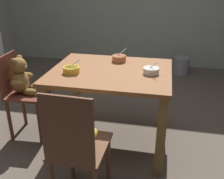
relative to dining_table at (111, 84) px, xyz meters
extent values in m
cube|color=brown|center=(0.00, 0.00, -0.64)|extent=(5.20, 5.20, 0.04)
cube|color=#915A35|center=(0.00, 0.00, 0.12)|extent=(1.07, 0.88, 0.03)
cube|color=olive|center=(-0.48, -0.39, -0.26)|extent=(0.07, 0.07, 0.73)
cube|color=olive|center=(0.48, -0.39, -0.26)|extent=(0.07, 0.07, 0.73)
cube|color=olive|center=(-0.48, 0.39, -0.26)|extent=(0.07, 0.07, 0.73)
cube|color=brown|center=(0.48, 0.39, -0.26)|extent=(0.07, 0.07, 0.73)
cube|color=brown|center=(-0.06, -0.74, -0.16)|extent=(0.38, 0.42, 0.02)
cube|color=brown|center=(-0.06, -0.94, 0.08)|extent=(0.33, 0.03, 0.46)
cylinder|color=brown|center=(0.10, -0.58, -0.40)|extent=(0.04, 0.04, 0.45)
cylinder|color=brown|center=(-0.20, -0.57, -0.40)|extent=(0.04, 0.04, 0.45)
ellipsoid|color=gold|center=(-0.06, -0.82, -0.04)|extent=(0.19, 0.17, 0.21)
ellipsoid|color=beige|center=(-0.06, -0.76, -0.05)|extent=(0.10, 0.06, 0.13)
sphere|color=gold|center=(-0.06, -0.81, 0.12)|extent=(0.15, 0.15, 0.15)
ellipsoid|color=beige|center=(-0.06, -0.75, 0.11)|extent=(0.06, 0.05, 0.04)
sphere|color=gold|center=(-0.01, -0.82, 0.18)|extent=(0.06, 0.06, 0.06)
sphere|color=gold|center=(-0.11, -0.81, 0.18)|extent=(0.06, 0.06, 0.06)
ellipsoid|color=gold|center=(0.05, -0.80, -0.02)|extent=(0.06, 0.12, 0.06)
ellipsoid|color=gold|center=(-0.16, -0.79, -0.02)|extent=(0.06, 0.12, 0.06)
ellipsoid|color=gold|center=(0.00, -0.71, -0.12)|extent=(0.07, 0.14, 0.07)
ellipsoid|color=gold|center=(-0.11, -0.70, -0.12)|extent=(0.07, 0.14, 0.07)
cube|color=brown|center=(-0.84, -0.02, -0.16)|extent=(0.39, 0.39, 0.02)
cube|color=brown|center=(-1.02, -0.03, 0.04)|extent=(0.04, 0.34, 0.38)
cylinder|color=brown|center=(-0.68, -0.17, -0.40)|extent=(0.04, 0.04, 0.45)
cylinder|color=brown|center=(-0.69, 0.14, -0.40)|extent=(0.04, 0.04, 0.45)
cylinder|color=brown|center=(-0.98, -0.19, -0.40)|extent=(0.04, 0.04, 0.45)
cylinder|color=brown|center=(-1.00, 0.12, -0.40)|extent=(0.04, 0.04, 0.45)
ellipsoid|color=olive|center=(-0.90, -0.03, -0.04)|extent=(0.18, 0.21, 0.23)
ellipsoid|color=#C9B88C|center=(-0.85, -0.02, -0.05)|extent=(0.07, 0.11, 0.14)
sphere|color=olive|center=(-0.89, -0.03, 0.13)|extent=(0.15, 0.15, 0.15)
ellipsoid|color=#C9B88C|center=(-0.84, -0.02, 0.12)|extent=(0.06, 0.06, 0.05)
sphere|color=olive|center=(-0.90, -0.08, 0.19)|extent=(0.06, 0.06, 0.06)
sphere|color=olive|center=(-0.91, 0.03, 0.19)|extent=(0.06, 0.06, 0.06)
ellipsoid|color=olive|center=(-0.87, -0.14, -0.01)|extent=(0.13, 0.07, 0.06)
ellipsoid|color=olive|center=(-0.89, 0.08, -0.01)|extent=(0.13, 0.07, 0.06)
ellipsoid|color=olive|center=(-0.78, -0.07, -0.12)|extent=(0.15, 0.08, 0.07)
ellipsoid|color=olive|center=(-0.79, 0.03, -0.12)|extent=(0.15, 0.08, 0.07)
cylinder|color=yellow|center=(-0.32, -0.14, 0.17)|extent=(0.14, 0.14, 0.05)
cylinder|color=yellow|center=(-0.32, -0.14, 0.15)|extent=(0.08, 0.08, 0.01)
cylinder|color=beige|center=(-0.32, -0.14, 0.19)|extent=(0.12, 0.12, 0.01)
cylinder|color=#BCBCC1|center=(-0.29, -0.14, 0.23)|extent=(0.10, 0.01, 0.07)
ellipsoid|color=#BCBCC1|center=(-0.33, -0.14, 0.19)|extent=(0.03, 0.02, 0.01)
cylinder|color=#BE7147|center=(0.03, 0.27, 0.17)|extent=(0.14, 0.14, 0.06)
cylinder|color=#BE7147|center=(0.03, 0.27, 0.15)|extent=(0.08, 0.08, 0.01)
cylinder|color=#CFAF85|center=(0.03, 0.27, 0.19)|extent=(0.11, 0.11, 0.01)
cylinder|color=#BCBCC1|center=(0.05, 0.28, 0.23)|extent=(0.08, 0.06, 0.07)
ellipsoid|color=#BCBCC1|center=(0.02, 0.26, 0.19)|extent=(0.04, 0.04, 0.01)
cylinder|color=white|center=(0.36, -0.02, 0.17)|extent=(0.14, 0.14, 0.05)
cylinder|color=white|center=(0.36, -0.02, 0.15)|extent=(0.08, 0.08, 0.01)
cylinder|color=#D0B88D|center=(0.36, -0.02, 0.19)|extent=(0.11, 0.11, 0.01)
cylinder|color=#BCBCC1|center=(0.38, -0.04, 0.23)|extent=(0.06, 0.08, 0.07)
ellipsoid|color=#BCBCC1|center=(0.35, -0.01, 0.19)|extent=(0.04, 0.04, 0.01)
cylinder|color=#93969B|center=(0.75, 2.15, -0.48)|extent=(0.27, 0.27, 0.28)
camera|label=1|loc=(0.46, -2.15, 0.93)|focal=41.65mm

